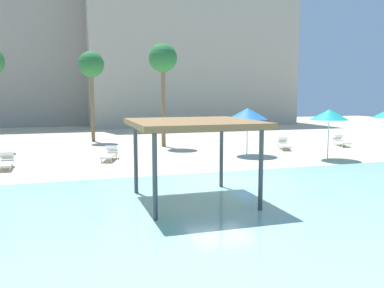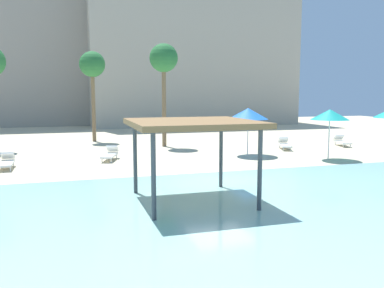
# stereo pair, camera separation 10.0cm
# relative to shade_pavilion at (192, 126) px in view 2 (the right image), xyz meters

# --- Properties ---
(ground_plane) EXTENTS (80.00, 80.00, 0.00)m
(ground_plane) POSITION_rel_shade_pavilion_xyz_m (2.11, 2.89, -2.53)
(ground_plane) COLOR beige
(lagoon_water) EXTENTS (44.00, 13.50, 0.04)m
(lagoon_water) POSITION_rel_shade_pavilion_xyz_m (2.11, -2.36, -2.51)
(lagoon_water) COLOR #99D1C6
(lagoon_water) RESTS_ON ground
(shade_pavilion) EXTENTS (3.96, 3.96, 2.71)m
(shade_pavilion) POSITION_rel_shade_pavilion_xyz_m (0.00, 0.00, 0.00)
(shade_pavilion) COLOR #42474C
(shade_pavilion) RESTS_ON ground
(beach_umbrella_teal_0) EXTENTS (2.06, 2.06, 2.73)m
(beach_umbrella_teal_0) POSITION_rel_shade_pavilion_xyz_m (9.70, 6.23, -0.08)
(beach_umbrella_teal_0) COLOR silver
(beach_umbrella_teal_0) RESTS_ON ground
(beach_umbrella_blue_2) EXTENTS (2.32, 2.32, 2.75)m
(beach_umbrella_blue_2) POSITION_rel_shade_pavilion_xyz_m (6.07, 8.85, -0.10)
(beach_umbrella_blue_2) COLOR silver
(beach_umbrella_blue_2) RESTS_ON ground
(lounge_chair_0) EXTENTS (1.15, 1.99, 0.74)m
(lounge_chair_0) POSITION_rel_shade_pavilion_xyz_m (-1.77, 9.48, -2.20)
(lounge_chair_0) COLOR white
(lounge_chair_0) RESTS_ON ground
(lounge_chair_1) EXTENTS (1.21, 1.99, 0.74)m
(lounge_chair_1) POSITION_rel_shade_pavilion_xyz_m (9.49, 10.54, -2.20)
(lounge_chair_1) COLOR white
(lounge_chair_1) RESTS_ON ground
(lounge_chair_2) EXTENTS (1.10, 1.99, 0.74)m
(lounge_chair_2) POSITION_rel_shade_pavilion_xyz_m (14.12, 10.88, -2.20)
(lounge_chair_2) COLOR white
(lounge_chair_2) RESTS_ON ground
(lounge_chair_3) EXTENTS (0.66, 1.91, 0.74)m
(lounge_chair_3) POSITION_rel_shade_pavilion_xyz_m (-6.79, 8.37, -2.20)
(lounge_chair_3) COLOR white
(lounge_chair_3) RESTS_ON ground
(palm_tree_1) EXTENTS (1.90, 1.90, 6.90)m
(palm_tree_1) POSITION_rel_shade_pavilion_xyz_m (2.32, 14.16, 3.23)
(palm_tree_1) COLOR brown
(palm_tree_1) RESTS_ON ground
(palm_tree_2) EXTENTS (1.90, 1.90, 6.71)m
(palm_tree_2) POSITION_rel_shade_pavilion_xyz_m (-2.08, 18.61, 3.05)
(palm_tree_2) COLOR brown
(palm_tree_2) RESTS_ON ground
(hotel_block_0) EXTENTS (21.62, 9.47, 20.15)m
(hotel_block_0) POSITION_rel_shade_pavilion_xyz_m (-6.28, 38.90, 7.54)
(hotel_block_0) COLOR #9E9384
(hotel_block_0) RESTS_ON ground
(hotel_block_1) EXTENTS (23.70, 11.63, 16.38)m
(hotel_block_1) POSITION_rel_shade_pavilion_xyz_m (10.22, 35.13, 5.66)
(hotel_block_1) COLOR #B2A893
(hotel_block_1) RESTS_ON ground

